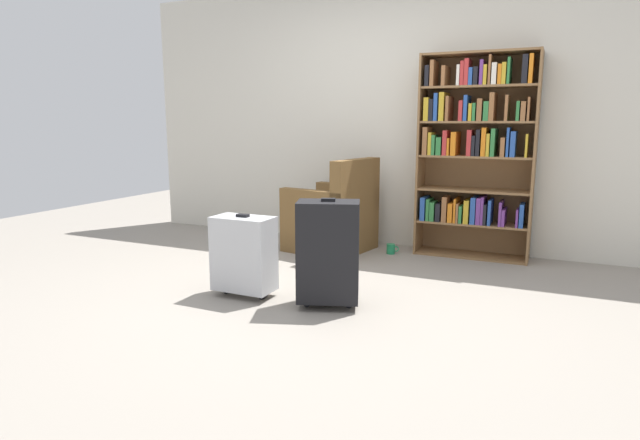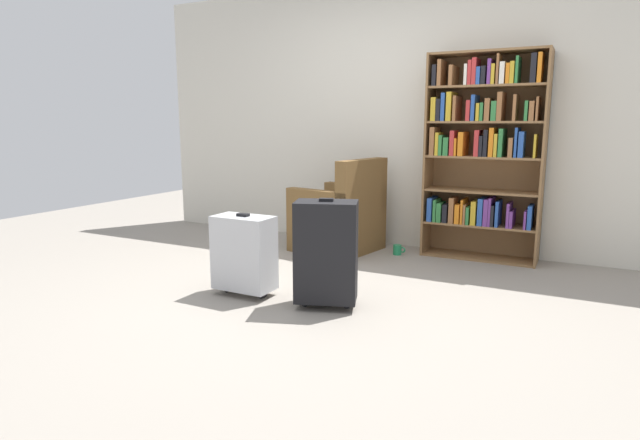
{
  "view_description": "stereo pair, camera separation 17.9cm",
  "coord_description": "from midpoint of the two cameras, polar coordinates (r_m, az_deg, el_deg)",
  "views": [
    {
      "loc": [
        1.46,
        -3.24,
        1.24
      ],
      "look_at": [
        -0.07,
        0.14,
        0.55
      ],
      "focal_mm": 29.63,
      "sensor_mm": 36.0,
      "label": 1
    },
    {
      "loc": [
        1.62,
        -3.16,
        1.24
      ],
      "look_at": [
        -0.07,
        0.14,
        0.55
      ],
      "focal_mm": 29.63,
      "sensor_mm": 36.0,
      "label": 2
    }
  ],
  "objects": [
    {
      "name": "armchair",
      "position": [
        5.14,
        0.48,
        0.19
      ],
      "size": [
        0.82,
        0.82,
        0.9
      ],
      "color": "brown",
      "rests_on": "ground"
    },
    {
      "name": "back_wall",
      "position": [
        5.38,
        7.91,
        11.08
      ],
      "size": [
        5.84,
        0.1,
        2.6
      ],
      "primitive_type": "cube",
      "color": "beige",
      "rests_on": "ground"
    },
    {
      "name": "mug",
      "position": [
        5.07,
        6.68,
        -3.12
      ],
      "size": [
        0.12,
        0.08,
        0.1
      ],
      "color": "#1E7F4C",
      "rests_on": "ground"
    },
    {
      "name": "ground_plane",
      "position": [
        3.76,
        -1.25,
        -8.72
      ],
      "size": [
        10.23,
        10.23,
        0.0
      ],
      "primitive_type": "plane",
      "color": "gray"
    },
    {
      "name": "bookshelf",
      "position": [
        5.01,
        15.31,
        7.49
      ],
      "size": [
        1.02,
        0.32,
        1.84
      ],
      "color": "brown",
      "rests_on": "ground"
    },
    {
      "name": "suitcase_silver",
      "position": [
        3.82,
        -9.57,
        -3.61
      ],
      "size": [
        0.43,
        0.24,
        0.6
      ],
      "color": "#B7BABF",
      "rests_on": "ground"
    },
    {
      "name": "suitcase_black",
      "position": [
        3.53,
        -0.57,
        -3.42
      ],
      "size": [
        0.47,
        0.38,
        0.75
      ],
      "color": "black",
      "rests_on": "ground"
    }
  ]
}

